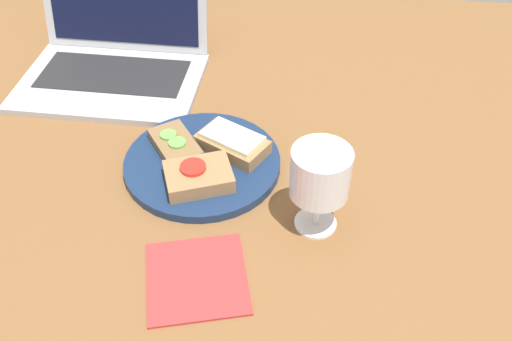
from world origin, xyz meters
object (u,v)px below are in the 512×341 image
plate (202,163)px  sandwich_with_tomato (198,176)px  sandwich_with_cheese (231,143)px  wine_glass (320,177)px  laptop (115,51)px  napkin (197,278)px  sandwich_with_cucumber (175,144)px

plate → sandwich_with_tomato: sandwich_with_tomato is taller
sandwich_with_cheese → wine_glass: (14.96, -13.65, 6.68)cm
laptop → napkin: size_ratio=2.52×
plate → sandwich_with_cucumber: sandwich_with_cucumber is taller
plate → sandwich_with_cucumber: size_ratio=2.18×
sandwich_with_cucumber → sandwich_with_tomato: sandwich_with_tomato is taller
sandwich_with_tomato → sandwich_with_cheese: bearing=66.3°
sandwich_with_cucumber → napkin: 26.47cm
sandwich_with_cheese → sandwich_with_cucumber: (-9.38, -1.08, -0.51)cm
sandwich_with_cucumber → napkin: (8.79, -24.86, -2.33)cm
napkin → laptop: bearing=118.3°
plate → sandwich_with_tomato: 5.82cm
sandwich_with_tomato → wine_glass: 20.57cm
wine_glass → napkin: bearing=-141.7°
sandwich_with_tomato → laptop: (-23.42, 32.04, 1.79)cm
plate → sandwich_with_cheese: bearing=36.6°
napkin → plate: bearing=99.4°
wine_glass → napkin: (-15.56, -12.29, -9.52)cm
sandwich_with_cucumber → sandwich_with_tomato: (5.60, -7.55, 0.36)cm
sandwich_with_cheese → napkin: sandwich_with_cheese is taller
sandwich_with_cheese → napkin: (-0.59, -25.94, -2.84)cm
sandwich_with_cheese → napkin: 26.10cm
sandwich_with_cheese → wine_glass: wine_glass is taller
wine_glass → napkin: wine_glass is taller
plate → laptop: (-22.83, 26.65, 3.92)cm
sandwich_with_cheese → sandwich_with_cucumber: sandwich_with_cheese is taller
sandwich_with_cheese → wine_glass: 21.33cm
plate → wine_glass: 23.71cm
sandwich_with_cucumber → napkin: sandwich_with_cucumber is taller
plate → napkin: 23.01cm
plate → sandwich_with_cheese: size_ratio=1.94×
sandwich_with_cheese → wine_glass: bearing=-42.4°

